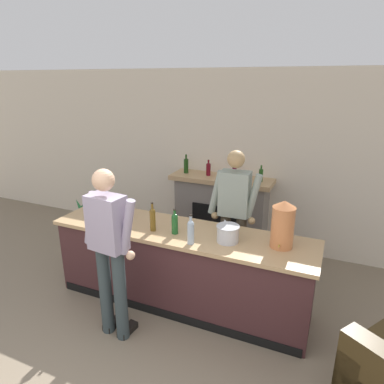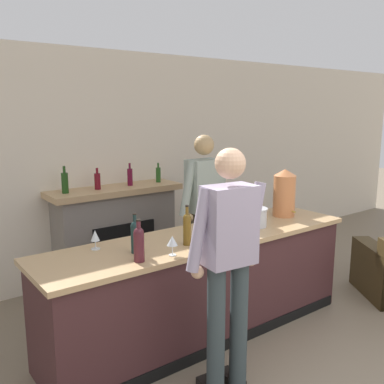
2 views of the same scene
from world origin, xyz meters
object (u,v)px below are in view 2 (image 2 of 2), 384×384
object	(u,v)px
wine_bottle_chardonnay_pale	(187,228)
wine_bottle_rose_blush	(139,243)
fireplace_stone	(116,234)
wine_bottle_cabernet_heavy	(135,235)
wine_glass_front_left	(95,236)
person_customer	(228,263)
person_bartender	(204,210)
wine_bottle_riesling_slim	(209,224)
wine_glass_mid_counter	(234,212)
ice_bucket_steel	(255,217)
wine_glass_back_row	(172,241)
copper_dispenser	(284,193)
wine_bottle_merlot_tall	(244,221)

from	to	relation	value
wine_bottle_chardonnay_pale	wine_bottle_rose_blush	world-z (taller)	wine_bottle_chardonnay_pale
fireplace_stone	wine_bottle_cabernet_heavy	distance (m)	1.87
wine_bottle_chardonnay_pale	wine_glass_front_left	size ratio (longest dim) A/B	2.14
person_customer	person_bartender	world-z (taller)	person_customer
wine_bottle_cabernet_heavy	wine_bottle_riesling_slim	bearing A→B (deg)	-4.18
wine_glass_mid_counter	wine_bottle_riesling_slim	bearing A→B (deg)	-154.64
wine_bottle_cabernet_heavy	wine_bottle_riesling_slim	world-z (taller)	wine_bottle_cabernet_heavy
wine_bottle_cabernet_heavy	wine_glass_front_left	world-z (taller)	wine_bottle_cabernet_heavy
ice_bucket_steel	wine_glass_mid_counter	world-z (taller)	ice_bucket_steel
person_customer	wine_glass_back_row	bearing A→B (deg)	104.20
copper_dispenser	wine_bottle_merlot_tall	world-z (taller)	copper_dispenser
wine_bottle_riesling_slim	person_bartender	bearing A→B (deg)	54.84
person_bartender	person_customer	bearing A→B (deg)	-122.32
wine_bottle_cabernet_heavy	wine_bottle_chardonnay_pale	world-z (taller)	wine_bottle_chardonnay_pale
fireplace_stone	wine_bottle_merlot_tall	distance (m)	1.97
wine_glass_mid_counter	wine_glass_front_left	bearing A→B (deg)	176.68
ice_bucket_steel	wine_bottle_chardonnay_pale	bearing A→B (deg)	-175.12
person_bartender	ice_bucket_steel	xyz separation A→B (m)	(0.13, -0.63, 0.04)
wine_glass_front_left	copper_dispenser	bearing A→B (deg)	-4.66
wine_glass_mid_counter	wine_glass_back_row	bearing A→B (deg)	-157.80
wine_bottle_cabernet_heavy	wine_glass_back_row	bearing A→B (deg)	-48.59
wine_bottle_riesling_slim	wine_glass_mid_counter	world-z (taller)	wine_bottle_riesling_slim
ice_bucket_steel	fireplace_stone	bearing A→B (deg)	110.96
wine_bottle_cabernet_heavy	wine_glass_mid_counter	bearing A→B (deg)	8.79
wine_bottle_chardonnay_pale	wine_glass_front_left	bearing A→B (deg)	151.96
ice_bucket_steel	wine_bottle_cabernet_heavy	distance (m)	1.31
ice_bucket_steel	wine_bottle_chardonnay_pale	size ratio (longest dim) A/B	0.72
wine_bottle_rose_blush	wine_glass_back_row	xyz separation A→B (m)	(0.27, -0.04, -0.03)
wine_bottle_rose_blush	wine_bottle_merlot_tall	xyz separation A→B (m)	(1.04, -0.02, -0.00)
wine_bottle_cabernet_heavy	wine_bottle_rose_blush	world-z (taller)	same
person_customer	wine_glass_mid_counter	distance (m)	1.27
wine_bottle_riesling_slim	wine_glass_mid_counter	distance (m)	0.56
ice_bucket_steel	wine_bottle_riesling_slim	bearing A→B (deg)	-175.83
person_bartender	wine_bottle_riesling_slim	world-z (taller)	person_bartender
wine_glass_mid_counter	wine_bottle_merlot_tall	bearing A→B (deg)	-121.50
ice_bucket_steel	wine_bottle_cabernet_heavy	size ratio (longest dim) A/B	0.76
fireplace_stone	person_bartender	distance (m)	1.24
wine_glass_mid_counter	wine_glass_back_row	distance (m)	1.09
wine_bottle_rose_blush	wine_glass_mid_counter	xyz separation A→B (m)	(1.28, 0.37, -0.03)
person_bartender	wine_bottle_merlot_tall	size ratio (longest dim) A/B	5.57
fireplace_stone	wine_glass_back_row	world-z (taller)	fireplace_stone
wine_bottle_rose_blush	person_bartender	bearing A→B (deg)	32.85
wine_bottle_riesling_slim	person_customer	bearing A→B (deg)	-119.30
wine_bottle_rose_blush	wine_bottle_riesling_slim	bearing A→B (deg)	9.93
wine_glass_back_row	wine_glass_front_left	distance (m)	0.65
wine_bottle_chardonnay_pale	ice_bucket_steel	bearing A→B (deg)	4.88
wine_glass_back_row	wine_bottle_cabernet_heavy	bearing A→B (deg)	131.41
wine_bottle_cabernet_heavy	wine_glass_back_row	size ratio (longest dim) A/B	2.04
wine_glass_back_row	wine_glass_mid_counter	bearing A→B (deg)	22.20
wine_bottle_chardonnay_pale	wine_glass_mid_counter	world-z (taller)	wine_bottle_chardonnay_pale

